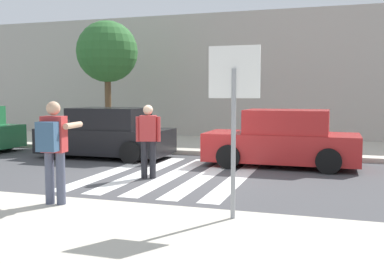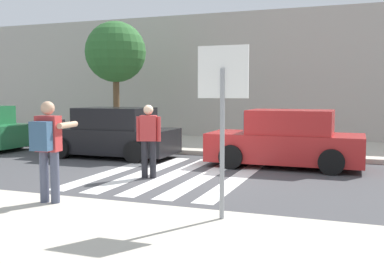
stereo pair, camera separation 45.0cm
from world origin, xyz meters
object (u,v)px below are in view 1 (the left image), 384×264
at_px(street_tree_west, 107,52).
at_px(parked_car_red, 283,140).
at_px(stop_sign, 234,93).
at_px(pedestrian_crossing, 148,137).
at_px(parked_car_black, 106,134).
at_px(photographer_with_backpack, 53,143).

bearing_deg(street_tree_west, parked_car_red, -22.63).
xyz_separation_m(stop_sign, street_tree_west, (-6.80, 8.78, 1.53)).
height_order(pedestrian_crossing, parked_car_black, pedestrian_crossing).
height_order(photographer_with_backpack, street_tree_west, street_tree_west).
height_order(stop_sign, street_tree_west, street_tree_west).
height_order(parked_car_black, parked_car_red, same).
bearing_deg(stop_sign, photographer_with_backpack, -177.91).
distance_m(parked_car_black, street_tree_west, 4.26).
height_order(stop_sign, parked_car_black, stop_sign).
bearing_deg(pedestrian_crossing, photographer_with_backpack, -94.86).
bearing_deg(pedestrian_crossing, parked_car_black, 133.38).
bearing_deg(photographer_with_backpack, parked_car_black, 110.94).
xyz_separation_m(stop_sign, parked_car_red, (0.06, 5.92, -1.27)).
height_order(parked_car_red, street_tree_west, street_tree_west).
bearing_deg(photographer_with_backpack, parked_car_red, 62.96).
xyz_separation_m(pedestrian_crossing, parked_car_red, (2.80, 2.74, -0.25)).
xyz_separation_m(photographer_with_backpack, parked_car_black, (-2.31, 6.03, -0.44)).
distance_m(parked_car_red, street_tree_west, 7.94).
relative_size(pedestrian_crossing, parked_car_black, 0.42).
xyz_separation_m(photographer_with_backpack, street_tree_west, (-3.78, 8.89, 2.36)).
bearing_deg(pedestrian_crossing, street_tree_west, 125.95).
bearing_deg(street_tree_west, stop_sign, -52.24).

